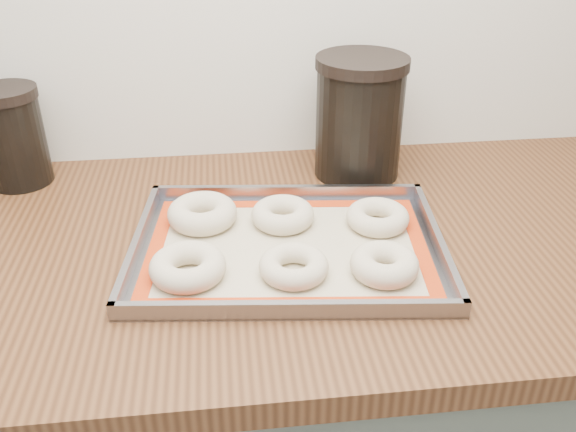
{
  "coord_description": "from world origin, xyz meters",
  "views": [
    {
      "loc": [
        0.14,
        0.87,
        1.41
      ],
      "look_at": [
        0.23,
        1.63,
        0.96
      ],
      "focal_mm": 38.0,
      "sensor_mm": 36.0,
      "label": 1
    }
  ],
  "objects": [
    {
      "name": "countertop",
      "position": [
        0.0,
        1.68,
        0.88
      ],
      "size": [
        3.06,
        0.68,
        0.04
      ],
      "primitive_type": "cube",
      "color": "brown",
      "rests_on": "cabinet"
    },
    {
      "name": "baking_tray",
      "position": [
        0.23,
        1.63,
        0.91
      ],
      "size": [
        0.49,
        0.38,
        0.03
      ],
      "rotation": [
        0.0,
        0.0,
        -0.1
      ],
      "color": "gray",
      "rests_on": "countertop"
    },
    {
      "name": "baking_mat",
      "position": [
        0.23,
        1.63,
        0.9
      ],
      "size": [
        0.45,
        0.33,
        0.0
      ],
      "rotation": [
        0.0,
        0.0,
        -0.1
      ],
      "color": "#C6B793",
      "rests_on": "baking_tray"
    },
    {
      "name": "bagel_front_left",
      "position": [
        0.09,
        1.57,
        0.92
      ],
      "size": [
        0.14,
        0.14,
        0.04
      ],
      "primitive_type": "torus",
      "rotation": [
        0.0,
        0.0,
        -0.44
      ],
      "color": "beige",
      "rests_on": "baking_mat"
    },
    {
      "name": "bagel_front_mid",
      "position": [
        0.23,
        1.56,
        0.92
      ],
      "size": [
        0.13,
        0.13,
        0.03
      ],
      "primitive_type": "torus",
      "rotation": [
        0.0,
        0.0,
        -0.42
      ],
      "color": "beige",
      "rests_on": "baking_mat"
    },
    {
      "name": "bagel_front_right",
      "position": [
        0.36,
        1.55,
        0.92
      ],
      "size": [
        0.12,
        0.12,
        0.04
      ],
      "primitive_type": "torus",
      "rotation": [
        0.0,
        0.0,
        0.24
      ],
      "color": "beige",
      "rests_on": "baking_mat"
    },
    {
      "name": "bagel_back_left",
      "position": [
        0.11,
        1.72,
        0.92
      ],
      "size": [
        0.11,
        0.11,
        0.04
      ],
      "primitive_type": "torus",
      "rotation": [
        0.0,
        0.0,
        -0.03
      ],
      "color": "beige",
      "rests_on": "baking_mat"
    },
    {
      "name": "bagel_back_mid",
      "position": [
        0.23,
        1.7,
        0.92
      ],
      "size": [
        0.13,
        0.13,
        0.03
      ],
      "primitive_type": "torus",
      "rotation": [
        0.0,
        0.0,
        -0.34
      ],
      "color": "beige",
      "rests_on": "baking_mat"
    },
    {
      "name": "bagel_back_right",
      "position": [
        0.38,
        1.68,
        0.92
      ],
      "size": [
        0.13,
        0.13,
        0.03
      ],
      "primitive_type": "torus",
      "rotation": [
        0.0,
        0.0,
        -0.36
      ],
      "color": "beige",
      "rests_on": "baking_mat"
    },
    {
      "name": "canister_mid",
      "position": [
        -0.22,
        1.92,
        0.99
      ],
      "size": [
        0.11,
        0.11,
        0.18
      ],
      "color": "black",
      "rests_on": "countertop"
    },
    {
      "name": "canister_right",
      "position": [
        0.39,
        1.88,
        1.01
      ],
      "size": [
        0.16,
        0.16,
        0.22
      ],
      "color": "black",
      "rests_on": "countertop"
    }
  ]
}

